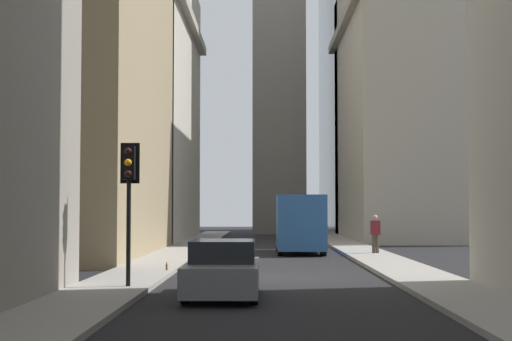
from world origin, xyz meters
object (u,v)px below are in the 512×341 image
Objects in this scene: delivery_truck at (300,224)px; hatchback_grey at (223,271)px; pedestrian at (375,232)px; discarded_bottle at (167,267)px; traffic_light_foreground at (129,180)px.

hatchback_grey is at bearing 171.58° from delivery_truck.
pedestrian reaches higher than discarded_bottle.
traffic_light_foreground is at bearing 150.07° from pedestrian.
traffic_light_foreground reaches higher than hatchback_grey.
discarded_bottle is at bearing 157.70° from delivery_truck.
delivery_truck is 1.68× the size of traffic_light_foreground.
hatchback_grey is at bearing 159.54° from pedestrian.
hatchback_grey is at bearing -117.54° from traffic_light_foreground.
traffic_light_foreground reaches higher than pedestrian.
delivery_truck is 18.44m from traffic_light_foreground.
traffic_light_foreground is at bearing 62.46° from hatchback_grey.
pedestrian is at bearing -20.46° from hatchback_grey.
delivery_truck is 13.33m from discarded_bottle.
hatchback_grey reaches higher than discarded_bottle.
discarded_bottle is (5.29, -0.36, -2.72)m from traffic_light_foreground.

